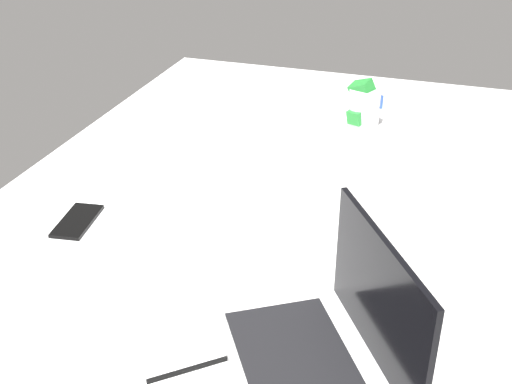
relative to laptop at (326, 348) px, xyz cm
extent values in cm
cube|color=white|center=(-54.48, -16.72, -13.41)|extent=(180.00, 140.00, 18.00)
cube|color=silver|center=(1.63, -2.57, -3.41)|extent=(40.18, 37.07, 2.00)
cube|color=black|center=(2.43, -3.84, -2.21)|extent=(33.60, 29.86, 0.40)
cube|color=black|center=(-4.25, 6.73, 8.09)|extent=(28.43, 18.48, 21.00)
cylinder|color=silver|center=(-99.81, -11.30, 1.09)|extent=(9.00, 9.00, 11.00)
cube|color=#268C33|center=(-97.60, -12.35, -0.47)|extent=(7.25, 6.89, 4.94)
cube|color=blue|center=(-100.59, -9.28, 3.02)|extent=(7.04, 6.33, 6.49)
cube|color=#268C33|center=(-99.94, -12.32, 6.50)|extent=(6.75, 8.28, 6.99)
cube|color=black|center=(-27.00, -61.08, -4.01)|extent=(14.80, 8.65, 0.80)
cube|color=black|center=(5.88, -19.06, -4.11)|extent=(11.60, 13.23, 0.60)
camera|label=1|loc=(76.97, 13.43, 69.94)|focal=46.02mm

